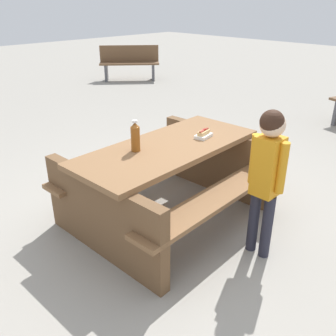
{
  "coord_description": "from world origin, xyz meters",
  "views": [
    {
      "loc": [
        -2.16,
        -2.18,
        1.96
      ],
      "look_at": [
        0.0,
        0.0,
        0.52
      ],
      "focal_mm": 39.15,
      "sensor_mm": 36.0,
      "label": 1
    }
  ],
  "objects_px": {
    "child_in_coat": "(267,167)",
    "hotdog_tray": "(204,134)",
    "picnic_table": "(168,176)",
    "park_bench_mid": "(129,62)",
    "soda_bottle": "(135,137)"
  },
  "relations": [
    {
      "from": "child_in_coat",
      "to": "hotdog_tray",
      "type": "bearing_deg",
      "value": 73.58
    },
    {
      "from": "picnic_table",
      "to": "park_bench_mid",
      "type": "height_order",
      "value": "park_bench_mid"
    },
    {
      "from": "picnic_table",
      "to": "park_bench_mid",
      "type": "xyz_separation_m",
      "value": [
        3.93,
        5.36,
        0.0
      ]
    },
    {
      "from": "picnic_table",
      "to": "soda_bottle",
      "type": "distance_m",
      "value": 0.53
    },
    {
      "from": "hotdog_tray",
      "to": "park_bench_mid",
      "type": "relative_size",
      "value": 0.14
    },
    {
      "from": "picnic_table",
      "to": "child_in_coat",
      "type": "bearing_deg",
      "value": -81.28
    },
    {
      "from": "picnic_table",
      "to": "hotdog_tray",
      "type": "xyz_separation_m",
      "value": [
        0.39,
        -0.09,
        0.34
      ]
    },
    {
      "from": "picnic_table",
      "to": "park_bench_mid",
      "type": "relative_size",
      "value": 1.33
    },
    {
      "from": "soda_bottle",
      "to": "park_bench_mid",
      "type": "distance_m",
      "value": 6.75
    },
    {
      "from": "soda_bottle",
      "to": "child_in_coat",
      "type": "height_order",
      "value": "child_in_coat"
    },
    {
      "from": "picnic_table",
      "to": "soda_bottle",
      "type": "bearing_deg",
      "value": 159.46
    },
    {
      "from": "hotdog_tray",
      "to": "child_in_coat",
      "type": "bearing_deg",
      "value": -106.42
    },
    {
      "from": "child_in_coat",
      "to": "park_bench_mid",
      "type": "xyz_separation_m",
      "value": [
        3.79,
        6.29,
        -0.34
      ]
    },
    {
      "from": "hotdog_tray",
      "to": "park_bench_mid",
      "type": "distance_m",
      "value": 6.51
    },
    {
      "from": "soda_bottle",
      "to": "hotdog_tray",
      "type": "relative_size",
      "value": 1.4
    }
  ]
}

